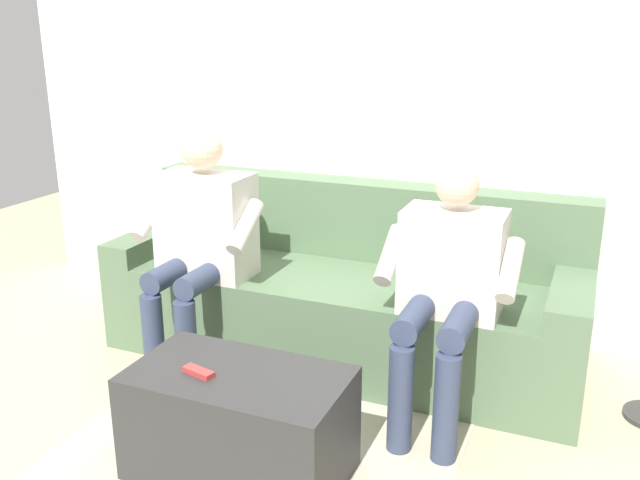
{
  "coord_description": "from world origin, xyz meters",
  "views": [
    {
      "loc": [
        -1.13,
        2.87,
        1.61
      ],
      "look_at": [
        0.0,
        0.17,
        0.7
      ],
      "focal_mm": 38.11,
      "sensor_mm": 36.0,
      "label": 1
    }
  ],
  "objects_px": {
    "couch": "(344,297)",
    "person_right_seated": "(200,235)",
    "person_left_seated": "(448,279)",
    "coffee_table": "(240,423)",
    "remote_red": "(198,372)"
  },
  "relations": [
    {
      "from": "couch",
      "to": "person_right_seated",
      "type": "relative_size",
      "value": 2.0
    },
    {
      "from": "couch",
      "to": "person_left_seated",
      "type": "bearing_deg",
      "value": 146.95
    },
    {
      "from": "coffee_table",
      "to": "person_right_seated",
      "type": "distance_m",
      "value": 1.05
    },
    {
      "from": "person_right_seated",
      "to": "coffee_table",
      "type": "bearing_deg",
      "value": 129.71
    },
    {
      "from": "person_right_seated",
      "to": "couch",
      "type": "bearing_deg",
      "value": -148.61
    },
    {
      "from": "couch",
      "to": "person_left_seated",
      "type": "relative_size",
      "value": 2.14
    },
    {
      "from": "couch",
      "to": "coffee_table",
      "type": "xyz_separation_m",
      "value": [
        0.0,
        1.09,
        -0.1
      ]
    },
    {
      "from": "couch",
      "to": "person_right_seated",
      "type": "distance_m",
      "value": 0.79
    },
    {
      "from": "couch",
      "to": "coffee_table",
      "type": "distance_m",
      "value": 1.1
    },
    {
      "from": "person_right_seated",
      "to": "remote_red",
      "type": "xyz_separation_m",
      "value": [
        -0.48,
        0.79,
        -0.24
      ]
    },
    {
      "from": "person_left_seated",
      "to": "remote_red",
      "type": "height_order",
      "value": "person_left_seated"
    },
    {
      "from": "person_left_seated",
      "to": "coffee_table",
      "type": "bearing_deg",
      "value": 49.33
    },
    {
      "from": "coffee_table",
      "to": "person_right_seated",
      "type": "height_order",
      "value": "person_right_seated"
    },
    {
      "from": "coffee_table",
      "to": "person_right_seated",
      "type": "bearing_deg",
      "value": -50.29
    },
    {
      "from": "coffee_table",
      "to": "person_left_seated",
      "type": "distance_m",
      "value": 1.01
    }
  ]
}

